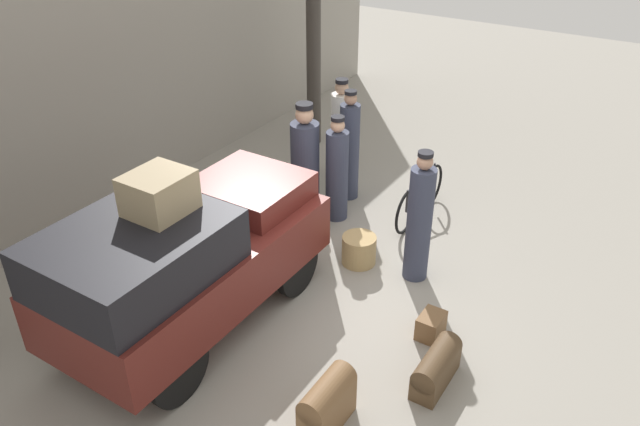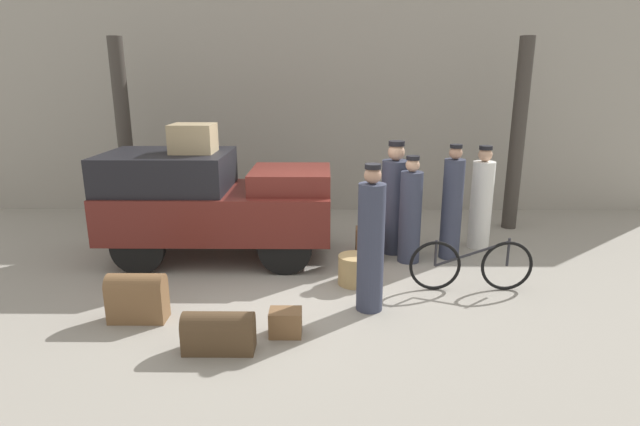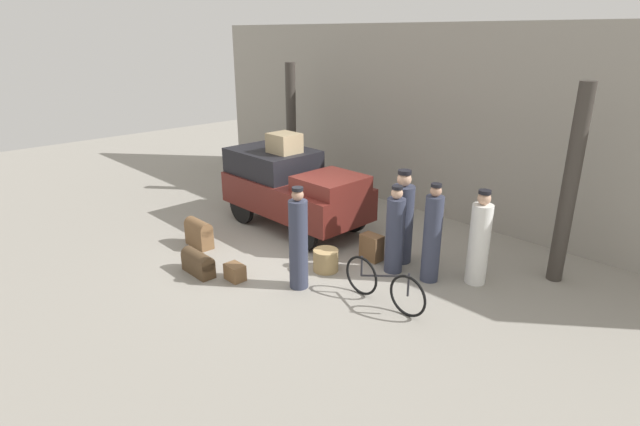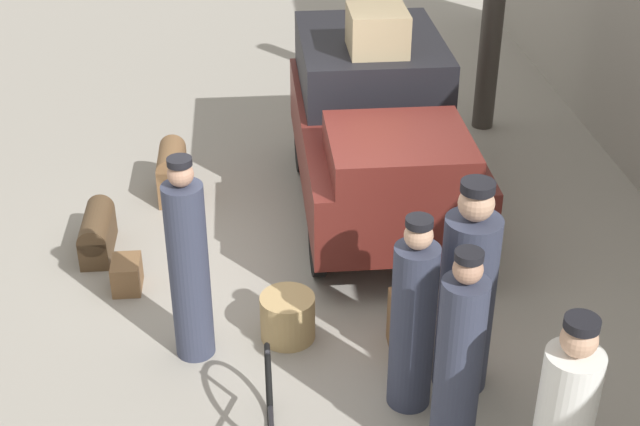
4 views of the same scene
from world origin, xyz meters
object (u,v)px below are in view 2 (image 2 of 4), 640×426
at_px(porter_with_bicycle, 410,214).
at_px(porter_lifting_near_truck, 394,203).
at_px(wicker_basket, 355,270).
at_px(trunk_wicker_pale, 369,244).
at_px(porter_carrying_trunk, 452,206).
at_px(conductor_in_dark_uniform, 371,244).
at_px(truck, 212,199).
at_px(porter_standing_middle, 481,202).
at_px(trunk_on_truck_roof, 193,138).
at_px(trunk_barrel_dark, 219,332).
at_px(suitcase_tan_flat, 137,296).
at_px(bicycle, 471,265).
at_px(suitcase_black_upright, 285,323).

distance_m(porter_with_bicycle, porter_lifting_near_truck, 0.50).
distance_m(wicker_basket, trunk_wicker_pale, 1.04).
bearing_deg(porter_lifting_near_truck, porter_carrying_trunk, -17.17).
height_order(conductor_in_dark_uniform, trunk_wicker_pale, conductor_in_dark_uniform).
xyz_separation_m(porter_carrying_trunk, porter_with_bicycle, (-0.69, -0.18, -0.08)).
relative_size(truck, conductor_in_dark_uniform, 1.89).
relative_size(porter_standing_middle, trunk_on_truck_roof, 2.69).
distance_m(porter_carrying_trunk, trunk_on_truck_roof, 4.19).
bearing_deg(wicker_basket, porter_standing_middle, 36.14).
height_order(trunk_wicker_pale, trunk_on_truck_roof, trunk_on_truck_roof).
xyz_separation_m(porter_standing_middle, trunk_barrel_dark, (-3.78, -3.45, -0.58)).
height_order(conductor_in_dark_uniform, porter_with_bicycle, conductor_in_dark_uniform).
xyz_separation_m(porter_standing_middle, suitcase_tan_flat, (-4.89, -2.75, -0.49)).
distance_m(porter_lifting_near_truck, suitcase_tan_flat, 4.24).
relative_size(conductor_in_dark_uniform, porter_with_bicycle, 1.10).
bearing_deg(trunk_barrel_dark, porter_carrying_trunk, 42.84).
relative_size(truck, bicycle, 2.09).
bearing_deg(suitcase_tan_flat, trunk_on_truck_roof, 84.54).
bearing_deg(truck, bicycle, -18.79).
relative_size(wicker_basket, trunk_wicker_pale, 0.92).
bearing_deg(porter_carrying_trunk, porter_lifting_near_truck, 162.83).
distance_m(porter_with_bicycle, trunk_on_truck_roof, 3.56).
height_order(conductor_in_dark_uniform, suitcase_black_upright, conductor_in_dark_uniform).
relative_size(wicker_basket, porter_lifting_near_truck, 0.26).
distance_m(porter_carrying_trunk, porter_standing_middle, 0.82).
distance_m(porter_carrying_trunk, trunk_wicker_pale, 1.44).
distance_m(truck, trunk_on_truck_roof, 0.99).
xyz_separation_m(wicker_basket, porter_standing_middle, (2.22, 1.62, 0.60)).
bearing_deg(trunk_barrel_dark, suitcase_black_upright, 27.39).
height_order(truck, wicker_basket, truck).
relative_size(suitcase_tan_flat, trunk_on_truck_roof, 1.04).
xyz_separation_m(bicycle, wicker_basket, (-1.57, 0.20, -0.15)).
bearing_deg(truck, conductor_in_dark_uniform, -38.73).
height_order(bicycle, trunk_wicker_pale, bicycle).
height_order(wicker_basket, porter_carrying_trunk, porter_carrying_trunk).
relative_size(suitcase_tan_flat, suitcase_black_upright, 1.85).
bearing_deg(porter_standing_middle, bicycle, -109.74).
bearing_deg(suitcase_tan_flat, trunk_wicker_pale, 35.79).
height_order(porter_standing_middle, porter_lifting_near_truck, porter_lifting_near_truck).
height_order(porter_with_bicycle, trunk_wicker_pale, porter_with_bicycle).
height_order(bicycle, porter_lifting_near_truck, porter_lifting_near_truck).
bearing_deg(conductor_in_dark_uniform, bicycle, 22.70).
xyz_separation_m(porter_standing_middle, porter_lifting_near_truck, (-1.51, -0.26, 0.04)).
height_order(truck, porter_with_bicycle, truck).
relative_size(porter_with_bicycle, porter_lifting_near_truck, 0.91).
height_order(truck, conductor_in_dark_uniform, conductor_in_dark_uniform).
bearing_deg(suitcase_black_upright, trunk_wicker_pale, 64.88).
distance_m(porter_carrying_trunk, suitcase_tan_flat, 4.84).
xyz_separation_m(conductor_in_dark_uniform, porter_with_bicycle, (0.77, 1.71, -0.08)).
relative_size(wicker_basket, trunk_on_truck_roof, 0.74).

